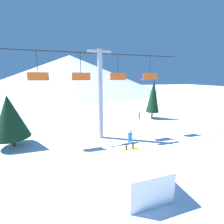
{
  "coord_description": "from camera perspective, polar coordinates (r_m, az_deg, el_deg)",
  "views": [
    {
      "loc": [
        -3.76,
        -7.27,
        6.68
      ],
      "look_at": [
        0.22,
        5.13,
        3.63
      ],
      "focal_mm": 24.0,
      "sensor_mm": 36.0,
      "label": 1
    }
  ],
  "objects": [
    {
      "name": "pine_tree_far",
      "position": [
        25.08,
        15.41,
        5.89
      ],
      "size": [
        2.09,
        2.09,
        6.33
      ],
      "color": "#4C3823",
      "rests_on": "ground_plane"
    },
    {
      "name": "ground_plane",
      "position": [
        10.56,
        8.26,
        -26.19
      ],
      "size": [
        220.0,
        220.0,
        0.0
      ],
      "primitive_type": "plane",
      "color": "white"
    },
    {
      "name": "mountain_ridge",
      "position": [
        79.03,
        -15.52,
        14.01
      ],
      "size": [
        84.94,
        84.94,
        16.95
      ],
      "color": "silver",
      "rests_on": "ground_plane"
    },
    {
      "name": "distant_skier",
      "position": [
        24.43,
        10.34,
        -1.29
      ],
      "size": [
        0.24,
        0.24,
        1.23
      ],
      "color": "black",
      "rests_on": "ground_plane"
    },
    {
      "name": "chairlift",
      "position": [
        15.97,
        -4.46,
        8.68
      ],
      "size": [
        18.21,
        0.5,
        9.38
      ],
      "color": "#9E9EA3",
      "rests_on": "ground_plane"
    },
    {
      "name": "snowboarder",
      "position": [
        10.35,
        6.82,
        -10.33
      ],
      "size": [
        1.42,
        0.29,
        1.43
      ],
      "color": "yellow",
      "rests_on": "snow_ramp"
    },
    {
      "name": "pine_tree_near",
      "position": [
        17.21,
        -34.41,
        -1.53
      ],
      "size": [
        3.25,
        3.25,
        5.07
      ],
      "color": "#4C3823",
      "rests_on": "ground_plane"
    },
    {
      "name": "snow_ramp",
      "position": [
        10.22,
        9.16,
        -21.35
      ],
      "size": [
        2.58,
        3.93,
        1.83
      ],
      "color": "white",
      "rests_on": "ground_plane"
    }
  ]
}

